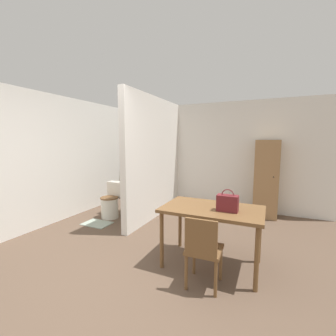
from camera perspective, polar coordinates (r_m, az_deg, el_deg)
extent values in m
plane|color=brown|center=(2.86, -14.45, -27.50)|extent=(16.00, 16.00, 0.00)
cube|color=white|center=(5.62, 8.71, 3.15)|extent=(5.59, 0.12, 2.50)
cube|color=white|center=(5.29, -22.81, 2.46)|extent=(0.12, 4.52, 2.50)
cube|color=white|center=(4.74, -3.29, 2.54)|extent=(0.12, 2.31, 2.50)
cube|color=brown|center=(2.95, 11.17, -10.22)|extent=(1.24, 0.76, 0.04)
cylinder|color=brown|center=(2.98, -1.61, -17.80)|extent=(0.05, 0.05, 0.73)
cylinder|color=brown|center=(2.73, 21.61, -20.72)|extent=(0.05, 0.05, 0.73)
cylinder|color=brown|center=(3.52, 3.08, -13.84)|extent=(0.05, 0.05, 0.73)
cylinder|color=brown|center=(3.31, 22.21, -15.73)|extent=(0.05, 0.05, 0.73)
cube|color=brown|center=(2.67, 9.22, -19.72)|extent=(0.39, 0.39, 0.04)
cube|color=brown|center=(2.43, 8.35, -17.06)|extent=(0.34, 0.04, 0.38)
cylinder|color=brown|center=(2.94, 6.64, -21.77)|extent=(0.04, 0.04, 0.40)
cylinder|color=brown|center=(2.89, 13.23, -22.52)|extent=(0.04, 0.04, 0.40)
cylinder|color=brown|center=(2.68, 4.62, -24.86)|extent=(0.04, 0.04, 0.40)
cylinder|color=brown|center=(2.62, 12.00, -25.85)|extent=(0.04, 0.04, 0.40)
cylinder|color=silver|center=(4.94, -14.58, -9.80)|extent=(0.35, 0.35, 0.42)
cylinder|color=brown|center=(4.88, -14.66, -7.32)|extent=(0.37, 0.37, 0.02)
cube|color=silver|center=(5.04, -12.94, -5.16)|extent=(0.37, 0.18, 0.31)
cube|color=maroon|center=(2.82, 14.88, -8.62)|extent=(0.25, 0.13, 0.20)
torus|color=maroon|center=(2.80, 14.94, -6.69)|extent=(0.15, 0.01, 0.15)
cube|color=#997047|center=(5.16, 23.70, -2.55)|extent=(0.47, 0.44, 1.63)
sphere|color=black|center=(4.91, 25.22, -2.10)|extent=(0.02, 0.02, 0.02)
cube|color=#99A899|center=(4.72, -17.58, -13.29)|extent=(0.53, 0.37, 0.01)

